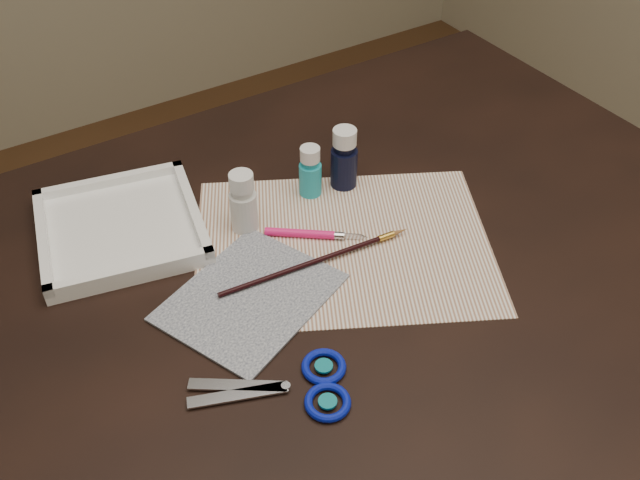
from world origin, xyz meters
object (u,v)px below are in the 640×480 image
paint_bottle_cyan (310,171)px  paint_bottle_navy (344,158)px  canvas (250,297)px  palette_tray (120,226)px  paper (343,244)px  paint_bottle_white (243,202)px  scissors (270,393)px

paint_bottle_cyan → paint_bottle_navy: 0.06m
canvas → paint_bottle_cyan: 0.24m
palette_tray → canvas: bearing=-65.7°
paper → paint_bottle_cyan: bearing=80.0°
canvas → paint_bottle_white: paint_bottle_white is taller
canvas → palette_tray: 0.23m
paper → paint_bottle_white: paint_bottle_white is taller
paper → paint_bottle_navy: (0.08, 0.12, 0.05)m
paper → canvas: (-0.16, -0.02, 0.00)m
paint_bottle_navy → palette_tray: bearing=167.8°
palette_tray → paint_bottle_navy: bearing=-12.2°
paint_bottle_white → scissors: bearing=-112.1°
scissors → paper: bearing=-120.9°
paint_bottle_white → palette_tray: (-0.16, 0.08, -0.03)m
canvas → paint_bottle_navy: 0.28m
canvas → palette_tray: palette_tray is taller
canvas → scissors: 0.16m
canvas → paper: bearing=8.4°
paper → palette_tray: palette_tray is taller
paint_bottle_navy → scissors: paint_bottle_navy is taller
canvas → paint_bottle_cyan: paint_bottle_cyan is taller
paint_bottle_white → paint_bottle_navy: size_ratio=0.95×
paint_bottle_navy → palette_tray: 0.34m
canvas → palette_tray: bearing=114.3°
canvas → paint_bottle_white: 0.15m
paper → canvas: bearing=-171.6°
canvas → paint_bottle_white: size_ratio=2.23×
canvas → scissors: (-0.05, -0.15, 0.00)m
paint_bottle_white → palette_tray: paint_bottle_white is taller
paper → paint_bottle_navy: 0.15m
paint_bottle_cyan → paint_bottle_navy: paint_bottle_navy is taller
palette_tray → scissors: bearing=-83.0°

